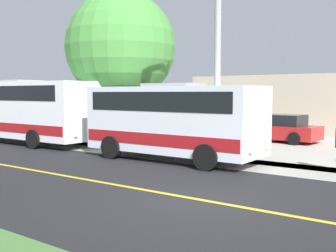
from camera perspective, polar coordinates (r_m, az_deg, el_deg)
The scene contains 9 objects.
ground_plane at distance 10.08m, azimuth 4.31°, elevation -10.20°, with size 120.00×120.00×0.00m, color #477238.
road_surface at distance 10.08m, azimuth 4.31°, elevation -10.18°, with size 8.00×100.00×0.01m, color black.
sidewalk at distance 14.67m, azimuth 15.04°, elevation -5.65°, with size 2.40×100.00×0.01m, color #9E9991.
road_centre_line at distance 10.08m, azimuth 4.31°, elevation -10.15°, with size 0.16×100.00×0.00m, color gold.
shuttle_bus_front at distance 15.67m, azimuth 0.76°, elevation 1.10°, with size 2.63×7.04×2.94m.
transit_bus_rear at distance 23.43m, azimuth -20.83°, elevation 2.35°, with size 2.79×11.50×3.24m.
street_light_pole at distance 15.24m, azimuth 6.70°, elevation 11.80°, with size 1.97×0.24×8.16m.
parked_car_near at distance 22.53m, azimuth 14.99°, elevation -0.35°, with size 2.28×4.53×1.45m.
tree_curbside at distance 21.38m, azimuth -6.59°, elevation 10.83°, with size 5.60×5.60×7.71m.
Camera 1 is at (8.32, 5.08, 2.57)m, focal length 43.84 mm.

